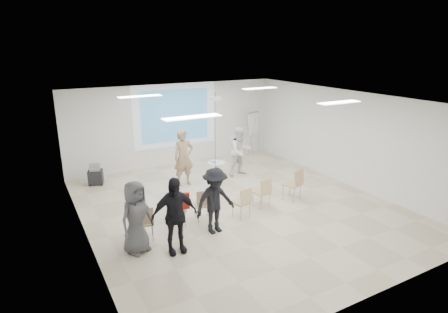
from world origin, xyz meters
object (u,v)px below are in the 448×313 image
chair_far_left (145,221)px  chair_right_inner (263,191)px  laptop (202,203)px  av_cart (96,175)px  player_left (183,154)px  chair_left_inner (203,203)px  audience_mid (215,197)px  chair_center (243,200)px  audience_outer (136,213)px  audience_left (174,210)px  pedestal_table (216,171)px  chair_left_mid (178,207)px  chair_right_far (295,182)px  player_right (240,149)px  flipchart_easel (254,123)px

chair_far_left → chair_right_inner: (3.42, 0.21, -0.01)m
laptop → av_cart: bearing=-52.9°
player_left → chair_left_inner: size_ratio=2.39×
chair_left_inner → av_cart: bearing=126.4°
chair_left_inner → av_cart: size_ratio=1.27×
audience_mid → av_cart: size_ratio=2.74×
chair_center → audience_outer: (-2.87, -0.28, 0.42)m
chair_left_inner → audience_left: 1.65m
pedestal_table → chair_center: chair_center is taller
chair_far_left → chair_left_mid: 1.00m
chair_left_mid → laptop: size_ratio=2.73×
chair_left_inner → pedestal_table: bearing=66.4°
pedestal_table → chair_far_left: size_ratio=0.82×
chair_right_far → chair_right_inner: bearing=158.1°
chair_far_left → chair_right_inner: bearing=17.9°
chair_far_left → av_cart: size_ratio=1.28×
player_left → laptop: size_ratio=6.52×
audience_mid → chair_far_left: bearing=159.4°
player_left → laptop: player_left is taller
laptop → audience_outer: (-1.92, -0.72, 0.45)m
pedestal_table → laptop: bearing=-125.5°
chair_center → laptop: (-0.96, 0.45, -0.03)m
av_cart → player_right: bearing=0.5°
player_right → chair_left_inner: (-2.67, -2.57, -0.43)m
chair_far_left → chair_left_mid: chair_far_left is taller
pedestal_table → chair_center: 2.74m
chair_right_inner → pedestal_table: bearing=87.0°
chair_left_mid → audience_outer: (-1.23, -0.68, 0.41)m
player_left → player_right: player_left is taller
player_left → chair_center: (0.38, -2.99, -0.53)m
chair_far_left → chair_left_mid: bearing=33.0°
chair_right_inner → laptop: bearing=167.2°
pedestal_table → flipchart_easel: 3.71m
player_left → chair_center: player_left is taller
chair_left_mid → audience_outer: 1.46m
player_right → chair_center: 3.41m
laptop → audience_outer: bearing=31.7°
chair_center → chair_left_inner: bearing=148.1°
av_cart → laptop: bearing=-45.8°
chair_left_mid → laptop: 0.69m
chair_far_left → audience_left: (0.43, -0.77, 0.48)m
audience_mid → player_right: bearing=43.9°
chair_center → player_right: bearing=48.0°
chair_center → flipchart_easel: flipchart_easel is taller
audience_left → audience_outer: size_ratio=1.08×
chair_right_inner → audience_outer: 3.77m
chair_center → audience_left: 2.32m
player_left → laptop: 2.67m
chair_left_inner → audience_outer: bearing=-150.6°
pedestal_table → chair_left_inner: (-1.60, -2.31, 0.11)m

